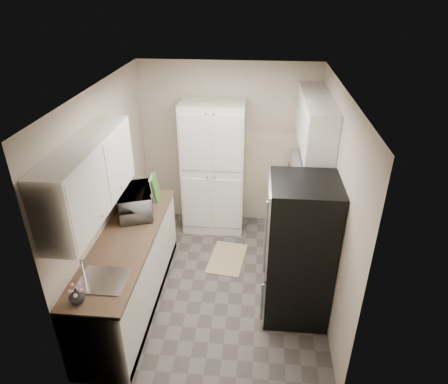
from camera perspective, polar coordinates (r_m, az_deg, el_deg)
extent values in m
plane|color=#56514C|center=(5.33, -0.85, -12.61)|extent=(3.20, 3.20, 0.00)
cube|color=beige|center=(6.05, 0.64, 6.58)|extent=(2.60, 0.04, 2.50)
cube|color=beige|center=(3.31, -3.97, -14.32)|extent=(2.60, 0.04, 2.50)
cube|color=beige|center=(4.90, -16.25, -0.09)|extent=(0.04, 3.20, 2.50)
cube|color=beige|center=(4.66, 15.13, -1.46)|extent=(0.04, 3.20, 2.50)
cube|color=white|center=(4.14, -1.11, 14.49)|extent=(2.60, 3.20, 0.04)
cube|color=silver|center=(3.97, -18.66, 2.04)|extent=(0.33, 1.60, 0.70)
cube|color=silver|center=(5.12, 12.83, 9.41)|extent=(0.33, 1.55, 0.58)
cube|color=#99999E|center=(4.85, 12.20, 3.70)|extent=(0.45, 0.76, 0.13)
cube|color=#B7B7BC|center=(4.09, -16.95, -11.99)|extent=(0.45, 0.40, 0.02)
cube|color=brown|center=(5.09, -15.24, 0.28)|extent=(0.02, 0.22, 0.22)
cube|color=silver|center=(5.90, -1.54, 3.37)|extent=(0.90, 0.55, 2.00)
cube|color=silver|center=(4.91, -13.22, -11.00)|extent=(0.60, 2.30, 0.88)
cube|color=brown|center=(4.64, -13.85, -6.59)|extent=(0.63, 2.33, 0.04)
cube|color=silver|center=(6.04, 9.68, -2.43)|extent=(0.60, 0.80, 0.88)
cube|color=brown|center=(5.83, 10.05, 1.46)|extent=(0.63, 0.83, 0.04)
cube|color=#B7B7BC|center=(5.37, 9.98, -6.68)|extent=(0.64, 0.76, 0.90)
cube|color=black|center=(5.12, 10.41, -2.41)|extent=(0.66, 0.78, 0.03)
cube|color=black|center=(5.10, 13.75, -1.52)|extent=(0.06, 0.76, 0.22)
cube|color=#D4898A|center=(5.17, 6.06, -6.52)|extent=(0.01, 0.16, 0.42)
cube|color=beige|center=(5.37, 6.06, -5.06)|extent=(0.01, 0.16, 0.42)
cube|color=#B7B7BC|center=(4.48, 10.67, -8.32)|extent=(0.70, 0.72, 1.70)
imported|color=#A6A7AB|center=(4.98, -12.59, -1.38)|extent=(0.57, 0.68, 0.32)
cylinder|color=black|center=(5.24, -10.98, 0.10)|extent=(0.07, 0.07, 0.27)
imported|color=silver|center=(3.89, -20.31, -13.71)|extent=(0.17, 0.17, 0.15)
cube|color=#488931|center=(5.26, -9.72, 0.65)|extent=(0.05, 0.26, 0.33)
cube|color=#B1B0B5|center=(5.74, 11.18, 2.54)|extent=(0.38, 0.47, 0.25)
cube|color=tan|center=(5.69, 0.46, -9.43)|extent=(0.55, 0.79, 0.01)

